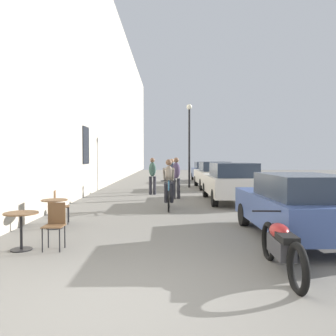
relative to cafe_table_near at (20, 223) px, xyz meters
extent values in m
plane|color=slate|center=(2.24, -2.37, -0.52)|extent=(88.00, 88.00, 0.00)
cube|color=#B7AD99|center=(-1.21, 11.63, 5.79)|extent=(0.50, 68.00, 12.61)
cube|color=black|center=(-0.94, 9.03, 1.81)|extent=(0.04, 1.10, 1.70)
cylinder|color=black|center=(0.00, 0.00, -0.51)|extent=(0.40, 0.40, 0.02)
cylinder|color=black|center=(0.00, 0.00, -0.16)|extent=(0.05, 0.05, 0.67)
cylinder|color=brown|center=(0.00, 0.00, 0.19)|extent=(0.64, 0.64, 0.02)
cylinder|color=black|center=(0.78, -0.16, -0.30)|extent=(0.02, 0.02, 0.45)
cylinder|color=black|center=(0.46, -0.16, -0.30)|extent=(0.02, 0.02, 0.45)
cylinder|color=black|center=(0.78, 0.16, -0.30)|extent=(0.02, 0.02, 0.45)
cylinder|color=black|center=(0.46, 0.16, -0.30)|extent=(0.02, 0.02, 0.45)
cube|color=brown|center=(0.62, 0.00, -0.06)|extent=(0.38, 0.38, 0.02)
cube|color=brown|center=(0.62, 0.18, 0.16)|extent=(0.34, 0.02, 0.42)
cylinder|color=black|center=(-0.02, 1.97, -0.51)|extent=(0.40, 0.40, 0.02)
cylinder|color=black|center=(-0.02, 1.97, -0.16)|extent=(0.05, 0.05, 0.67)
cylinder|color=brown|center=(-0.02, 1.97, 0.19)|extent=(0.64, 0.64, 0.02)
cylinder|color=black|center=(0.10, 2.76, -0.30)|extent=(0.02, 0.02, 0.45)
cylinder|color=black|center=(0.17, 2.44, -0.30)|extent=(0.02, 0.02, 0.45)
cylinder|color=black|center=(-0.22, 2.69, -0.30)|extent=(0.02, 0.02, 0.45)
cylinder|color=black|center=(-0.15, 2.37, -0.30)|extent=(0.02, 0.02, 0.45)
cube|color=brown|center=(-0.02, 2.56, -0.06)|extent=(0.45, 0.45, 0.02)
cube|color=brown|center=(-0.20, 2.52, 0.16)|extent=(0.09, 0.34, 0.42)
torus|color=black|center=(2.83, 4.57, -0.19)|extent=(0.06, 0.71, 0.71)
torus|color=black|center=(2.84, 5.62, -0.19)|extent=(0.06, 0.71, 0.71)
cylinder|color=#286084|center=(2.84, 5.53, 0.09)|extent=(0.04, 0.21, 0.58)
cylinder|color=#286084|center=(2.83, 5.03, 0.43)|extent=(0.05, 0.82, 0.14)
cylinder|color=#286084|center=(2.83, 4.59, 0.14)|extent=(0.04, 0.09, 0.67)
cylinder|color=#286084|center=(2.83, 5.12, -0.15)|extent=(0.05, 1.00, 0.12)
cylinder|color=black|center=(2.83, 4.62, 0.48)|extent=(0.52, 0.04, 0.03)
ellipsoid|color=black|center=(2.84, 5.44, 0.41)|extent=(0.12, 0.24, 0.06)
ellipsoid|color=gray|center=(2.84, 5.36, 0.68)|extent=(0.34, 0.35, 0.59)
sphere|color=brown|center=(2.84, 5.32, 1.08)|extent=(0.22, 0.22, 0.22)
cylinder|color=#26262D|center=(2.94, 5.28, 0.03)|extent=(0.14, 0.40, 0.75)
cylinder|color=#26262D|center=(2.74, 5.28, 0.03)|extent=(0.14, 0.40, 0.75)
cylinder|color=gray|center=(2.97, 4.97, 0.68)|extent=(0.10, 0.75, 0.48)
cylinder|color=gray|center=(2.69, 4.97, 0.68)|extent=(0.12, 0.75, 0.48)
cylinder|color=#26262D|center=(3.26, 8.05, -0.09)|extent=(0.14, 0.14, 0.87)
cylinder|color=#26262D|center=(3.06, 8.03, -0.09)|extent=(0.14, 0.14, 0.87)
ellipsoid|color=#4C3D5B|center=(3.16, 8.04, 0.70)|extent=(0.37, 0.28, 0.69)
sphere|color=brown|center=(3.16, 8.04, 1.14)|extent=(0.22, 0.22, 0.22)
cylinder|color=#26262D|center=(1.97, 9.67, -0.09)|extent=(0.14, 0.14, 0.86)
cylinder|color=#26262D|center=(2.16, 9.64, -0.09)|extent=(0.14, 0.14, 0.86)
ellipsoid|color=#38564C|center=(2.07, 9.65, 0.68)|extent=(0.37, 0.29, 0.68)
sphere|color=brown|center=(2.07, 9.65, 1.12)|extent=(0.22, 0.22, 0.22)
cylinder|color=#26262D|center=(2.91, 11.40, -0.10)|extent=(0.14, 0.14, 0.83)
cylinder|color=#26262D|center=(3.11, 11.38, -0.10)|extent=(0.14, 0.14, 0.83)
ellipsoid|color=#2D3342|center=(3.01, 11.39, 0.64)|extent=(0.37, 0.28, 0.66)
sphere|color=#A57A5B|center=(3.01, 11.39, 1.07)|extent=(0.22, 0.22, 0.22)
cylinder|color=black|center=(4.06, 13.48, 1.78)|extent=(0.12, 0.12, 4.60)
sphere|color=silver|center=(4.06, 13.48, 4.22)|extent=(0.32, 0.32, 0.32)
cube|color=#384C84|center=(5.55, 1.00, 0.09)|extent=(1.72, 4.03, 0.65)
cube|color=#283342|center=(5.56, 0.52, 0.66)|extent=(1.42, 2.18, 0.48)
cylinder|color=black|center=(4.77, 2.31, -0.23)|extent=(0.19, 0.58, 0.58)
cylinder|color=black|center=(6.28, 2.33, -0.23)|extent=(0.19, 0.58, 0.58)
cylinder|color=black|center=(4.81, -0.33, -0.23)|extent=(0.19, 0.58, 0.58)
cube|color=beige|center=(5.31, 7.15, 0.15)|extent=(1.83, 4.40, 0.71)
cube|color=#283342|center=(5.31, 6.62, 0.78)|extent=(1.53, 2.38, 0.53)
cylinder|color=black|center=(4.48, 8.59, -0.20)|extent=(0.21, 0.63, 0.63)
cylinder|color=black|center=(6.13, 8.60, -0.20)|extent=(0.21, 0.63, 0.63)
cylinder|color=black|center=(4.49, 5.70, -0.20)|extent=(0.21, 0.63, 0.63)
cylinder|color=black|center=(6.14, 5.70, -0.20)|extent=(0.21, 0.63, 0.63)
cube|color=beige|center=(5.40, 13.16, 0.14)|extent=(1.87, 4.34, 0.70)
cube|color=#283342|center=(5.41, 12.64, 0.75)|extent=(1.55, 2.36, 0.52)
cylinder|color=black|center=(4.56, 14.56, -0.21)|extent=(0.21, 0.62, 0.62)
cylinder|color=black|center=(6.18, 14.59, -0.21)|extent=(0.21, 0.62, 0.62)
cylinder|color=black|center=(4.62, 11.72, -0.21)|extent=(0.21, 0.62, 0.62)
cylinder|color=black|center=(6.24, 11.75, -0.21)|extent=(0.21, 0.62, 0.62)
cube|color=#384C84|center=(5.53, 18.69, 0.10)|extent=(1.73, 4.08, 0.66)
cube|color=#283342|center=(5.53, 18.20, 0.68)|extent=(1.44, 2.21, 0.49)
cylinder|color=black|center=(4.75, 20.02, -0.23)|extent=(0.20, 0.59, 0.58)
cylinder|color=black|center=(6.28, 20.03, -0.23)|extent=(0.20, 0.59, 0.58)
cylinder|color=black|center=(4.78, 17.34, -0.23)|extent=(0.20, 0.59, 0.58)
cylinder|color=black|center=(6.31, 17.36, -0.23)|extent=(0.20, 0.59, 0.58)
torus|color=black|center=(4.57, -0.54, -0.22)|extent=(0.11, 0.69, 0.69)
torus|color=black|center=(4.52, -1.99, -0.22)|extent=(0.12, 0.70, 0.70)
cube|color=#333338|center=(4.55, -1.27, -0.12)|extent=(0.26, 0.77, 0.28)
ellipsoid|color=maroon|center=(4.55, -1.17, 0.10)|extent=(0.30, 0.53, 0.24)
cube|color=black|center=(4.54, -1.55, 0.08)|extent=(0.25, 0.45, 0.10)
cylinder|color=black|center=(4.56, -0.64, 0.33)|extent=(0.62, 0.05, 0.03)
camera|label=1|loc=(2.81, -6.41, 1.25)|focal=36.13mm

